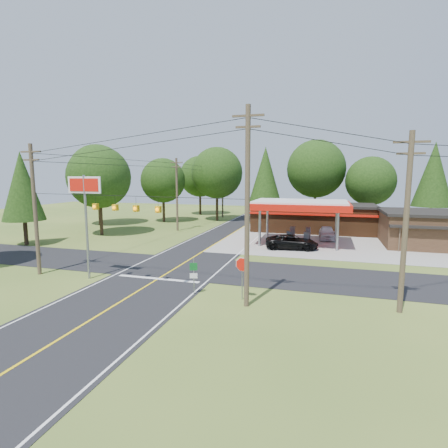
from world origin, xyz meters
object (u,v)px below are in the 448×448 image
(gas_canopy, at_px, (300,206))
(big_stop_sign, at_px, (85,201))
(sedan_car, at_px, (327,233))
(suv_car, at_px, (292,242))
(octagonal_stop_sign, at_px, (242,268))

(gas_canopy, relative_size, big_stop_sign, 1.38)
(sedan_car, bearing_deg, gas_canopy, -129.60)
(suv_car, distance_m, octagonal_stop_sign, 16.13)
(big_stop_sign, bearing_deg, sedan_car, 52.22)
(suv_car, height_order, sedan_car, sedan_car)
(suv_car, height_order, big_stop_sign, big_stop_sign)
(suv_car, relative_size, sedan_car, 1.19)
(big_stop_sign, distance_m, octagonal_stop_sign, 12.63)
(gas_canopy, bearing_deg, suv_car, -99.46)
(octagonal_stop_sign, bearing_deg, sedan_car, 77.74)
(gas_canopy, height_order, sedan_car, gas_canopy)
(gas_canopy, relative_size, sedan_car, 2.33)
(gas_canopy, xyz_separation_m, suv_car, (-0.50, -3.00, -3.52))
(suv_car, xyz_separation_m, octagonal_stop_sign, (-1.50, -16.01, 1.27))
(gas_canopy, distance_m, suv_car, 4.65)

